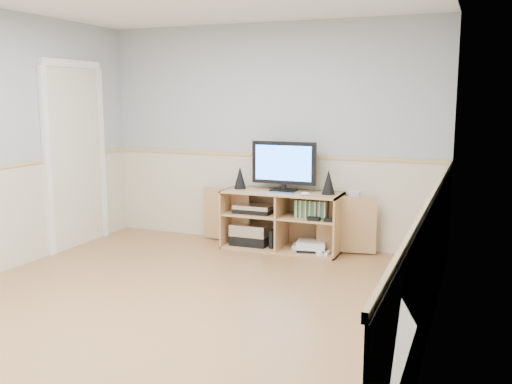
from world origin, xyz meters
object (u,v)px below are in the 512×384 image
monitor (284,164)px  keyboard (281,193)px  game_consoles (310,246)px  media_cabinet (284,219)px

monitor → keyboard: size_ratio=2.65×
monitor → keyboard: 0.35m
keyboard → game_consoles: keyboard is taller
keyboard → monitor: bearing=105.0°
media_cabinet → game_consoles: 0.43m
media_cabinet → keyboard: 0.38m
media_cabinet → keyboard: keyboard is taller
keyboard → game_consoles: bearing=26.6°
media_cabinet → monitor: 0.61m
monitor → game_consoles: (0.34, -0.06, -0.88)m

